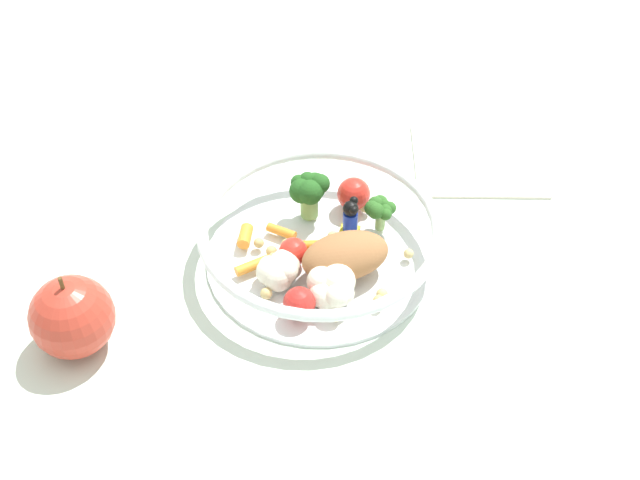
# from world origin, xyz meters

# --- Properties ---
(ground_plane) EXTENTS (2.40, 2.40, 0.00)m
(ground_plane) POSITION_xyz_m (0.00, 0.00, 0.00)
(ground_plane) COLOR silver
(food_container) EXTENTS (0.23, 0.23, 0.06)m
(food_container) POSITION_xyz_m (0.01, 0.01, 0.03)
(food_container) COLOR white
(food_container) RESTS_ON ground_plane
(loose_apple) EXTENTS (0.07, 0.07, 0.08)m
(loose_apple) POSITION_xyz_m (-0.18, 0.14, 0.04)
(loose_apple) COLOR #BC3828
(loose_apple) RESTS_ON ground_plane
(folded_napkin) EXTENTS (0.17, 0.18, 0.01)m
(folded_napkin) POSITION_xyz_m (0.23, -0.07, 0.00)
(folded_napkin) COLOR silver
(folded_napkin) RESTS_ON ground_plane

